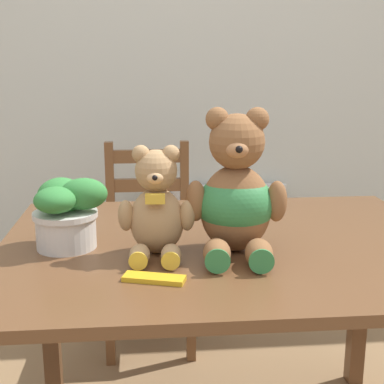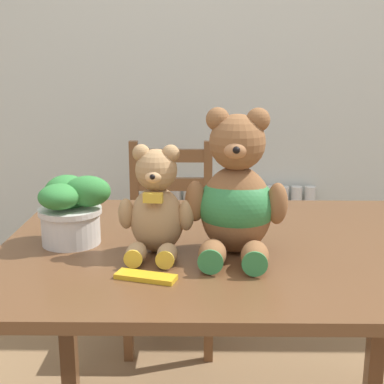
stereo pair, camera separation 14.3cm
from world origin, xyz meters
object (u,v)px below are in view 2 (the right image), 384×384
(teddy_bear_left, at_px, (156,208))
(teddy_bear_right, at_px, (236,197))
(chocolate_bar, at_px, (146,277))
(wooden_chair_behind, at_px, (170,244))
(potted_plant, at_px, (71,208))

(teddy_bear_left, xyz_separation_m, teddy_bear_right, (0.21, 0.00, 0.03))
(chocolate_bar, bearing_deg, wooden_chair_behind, 90.20)
(teddy_bear_right, relative_size, potted_plant, 1.89)
(teddy_bear_right, bearing_deg, chocolate_bar, 45.65)
(teddy_bear_left, bearing_deg, potted_plant, -12.50)
(potted_plant, relative_size, chocolate_bar, 1.40)
(teddy_bear_right, height_order, potted_plant, teddy_bear_right)
(teddy_bear_left, xyz_separation_m, potted_plant, (-0.25, 0.08, -0.02))
(potted_plant, bearing_deg, wooden_chair_behind, 75.43)
(teddy_bear_left, bearing_deg, wooden_chair_behind, -84.38)
(wooden_chair_behind, bearing_deg, chocolate_bar, 90.20)
(wooden_chair_behind, relative_size, potted_plant, 4.45)
(teddy_bear_right, bearing_deg, potted_plant, -3.11)
(teddy_bear_left, height_order, potted_plant, teddy_bear_left)
(teddy_bear_left, distance_m, chocolate_bar, 0.22)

